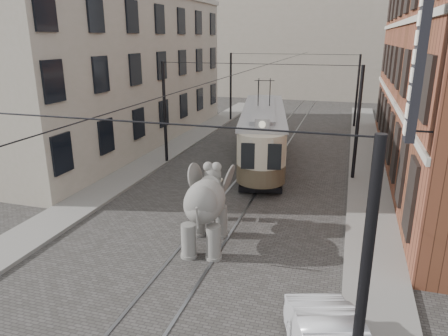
% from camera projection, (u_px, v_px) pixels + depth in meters
% --- Properties ---
extents(ground, '(120.00, 120.00, 0.00)m').
position_uv_depth(ground, '(227.00, 212.00, 18.19)').
color(ground, '#413E3C').
extents(tram_rails, '(1.54, 80.00, 0.02)m').
position_uv_depth(tram_rails, '(227.00, 211.00, 18.19)').
color(tram_rails, slate).
rests_on(tram_rails, ground).
extents(sidewalk_right, '(2.00, 60.00, 0.15)m').
position_uv_depth(sidewalk_right, '(372.00, 227.00, 16.51)').
color(sidewalk_right, slate).
rests_on(sidewalk_right, ground).
extents(sidewalk_left, '(2.00, 60.00, 0.15)m').
position_uv_depth(sidewalk_left, '(98.00, 194.00, 19.97)').
color(sidewalk_left, slate).
rests_on(sidewalk_left, ground).
extents(stucco_building, '(7.00, 24.00, 10.00)m').
position_uv_depth(stucco_building, '(117.00, 72.00, 28.87)').
color(stucco_building, gray).
rests_on(stucco_building, ground).
extents(distant_block, '(28.00, 10.00, 14.00)m').
position_uv_depth(distant_block, '(317.00, 40.00, 52.59)').
color(distant_block, gray).
rests_on(distant_block, ground).
extents(catenary, '(11.00, 30.20, 6.00)m').
position_uv_depth(catenary, '(251.00, 122.00, 21.91)').
color(catenary, black).
rests_on(catenary, ground).
extents(tram, '(4.85, 12.61, 4.90)m').
position_uv_depth(tram, '(263.00, 121.00, 25.21)').
color(tram, '#BFB49A').
rests_on(tram, ground).
extents(elephant, '(3.14, 4.78, 2.72)m').
position_uv_depth(elephant, '(205.00, 211.00, 14.82)').
color(elephant, slate).
rests_on(elephant, ground).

